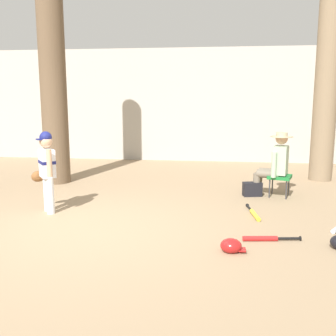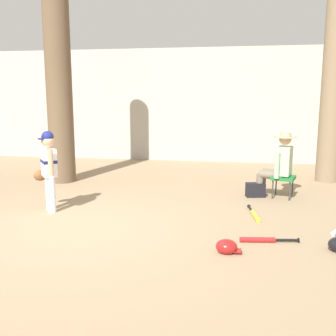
# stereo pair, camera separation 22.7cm
# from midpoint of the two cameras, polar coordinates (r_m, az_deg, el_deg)

# --- Properties ---
(ground_plane) EXTENTS (60.00, 60.00, 0.00)m
(ground_plane) POSITION_cam_midpoint_polar(r_m,az_deg,el_deg) (5.69, -13.22, -8.79)
(ground_plane) COLOR #937A5B
(concrete_back_wall) EXTENTS (18.00, 0.36, 3.20)m
(concrete_back_wall) POSITION_cam_midpoint_polar(r_m,az_deg,el_deg) (11.64, -2.21, 9.08)
(concrete_back_wall) COLOR #ADA89E
(concrete_back_wall) RESTS_ON ground
(tree_near_player) EXTENTS (0.77, 0.77, 5.06)m
(tree_near_player) POSITION_cam_midpoint_polar(r_m,az_deg,el_deg) (8.77, -17.06, 11.96)
(tree_near_player) COLOR brown
(tree_near_player) RESTS_ON ground
(tree_behind_spectator) EXTENTS (0.67, 0.67, 4.23)m
(tree_behind_spectator) POSITION_cam_midpoint_polar(r_m,az_deg,el_deg) (9.26, 21.20, 9.38)
(tree_behind_spectator) COLOR #7F6B51
(tree_behind_spectator) RESTS_ON ground
(young_ballplayer) EXTENTS (0.53, 0.49, 1.31)m
(young_ballplayer) POSITION_cam_midpoint_polar(r_m,az_deg,el_deg) (6.54, -18.18, 0.18)
(young_ballplayer) COLOR white
(young_ballplayer) RESTS_ON ground
(folding_stool) EXTENTS (0.50, 0.50, 0.41)m
(folding_stool) POSITION_cam_midpoint_polar(r_m,az_deg,el_deg) (7.52, 15.06, -1.35)
(folding_stool) COLOR #196B2D
(folding_stool) RESTS_ON ground
(seated_spectator) EXTENTS (0.68, 0.53, 1.20)m
(seated_spectator) POSITION_cam_midpoint_polar(r_m,az_deg,el_deg) (7.49, 14.42, 0.78)
(seated_spectator) COLOR #6B6051
(seated_spectator) RESTS_ON ground
(handbag_beside_stool) EXTENTS (0.37, 0.25, 0.26)m
(handbag_beside_stool) POSITION_cam_midpoint_polar(r_m,az_deg,el_deg) (7.51, 11.28, -3.04)
(handbag_beside_stool) COLOR black
(handbag_beside_stool) RESTS_ON ground
(bat_red_barrel) EXTENTS (0.75, 0.17, 0.07)m
(bat_red_barrel) POSITION_cam_midpoint_polar(r_m,az_deg,el_deg) (5.26, 12.64, -9.95)
(bat_red_barrel) COLOR red
(bat_red_barrel) RESTS_ON ground
(bat_yellow_trainer) EXTENTS (0.18, 0.79, 0.07)m
(bat_yellow_trainer) POSITION_cam_midpoint_polar(r_m,az_deg,el_deg) (6.30, 11.36, -6.53)
(bat_yellow_trainer) COLOR yellow
(bat_yellow_trainer) RESTS_ON ground
(batting_helmet_red) EXTENTS (0.30, 0.23, 0.18)m
(batting_helmet_red) POSITION_cam_midpoint_polar(r_m,az_deg,el_deg) (4.83, 7.80, -11.13)
(batting_helmet_red) COLOR #A81919
(batting_helmet_red) RESTS_ON ground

